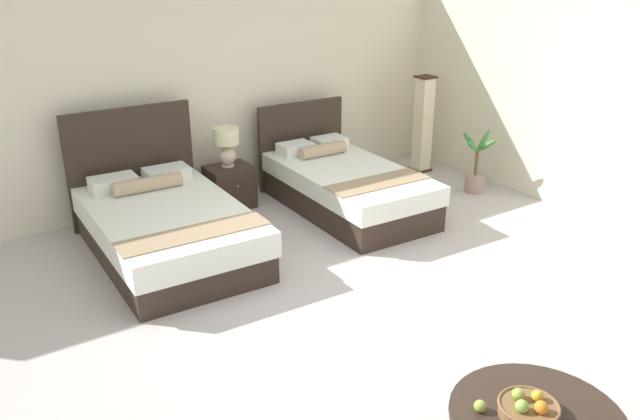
# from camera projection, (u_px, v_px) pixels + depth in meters

# --- Properties ---
(ground_plane) EXTENTS (10.31, 10.02, 0.02)m
(ground_plane) POSITION_uv_depth(u_px,v_px,m) (367.00, 303.00, 5.78)
(ground_plane) COLOR #BAB0AF
(wall_back) EXTENTS (10.31, 0.12, 2.66)m
(wall_back) POSITION_uv_depth(u_px,v_px,m) (206.00, 90.00, 7.75)
(wall_back) COLOR beige
(wall_back) RESTS_ON ground
(wall_side_right) EXTENTS (0.12, 5.62, 2.66)m
(wall_side_right) POSITION_uv_depth(u_px,v_px,m) (586.00, 99.00, 7.30)
(wall_side_right) COLOR beige
(wall_side_right) RESTS_ON ground
(bed_near_window) EXTENTS (1.46, 2.27, 1.32)m
(bed_near_window) POSITION_uv_depth(u_px,v_px,m) (166.00, 226.00, 6.57)
(bed_near_window) COLOR #31241D
(bed_near_window) RESTS_ON ground
(bed_near_corner) EXTENTS (1.25, 2.25, 1.10)m
(bed_near_corner) POSITION_uv_depth(u_px,v_px,m) (345.00, 185.00, 7.70)
(bed_near_corner) COLOR #31241D
(bed_near_corner) RESTS_ON ground
(nightstand) EXTENTS (0.52, 0.44, 0.51)m
(nightstand) POSITION_uv_depth(u_px,v_px,m) (230.00, 187.00, 7.77)
(nightstand) COLOR #31241D
(nightstand) RESTS_ON ground
(table_lamp) EXTENTS (0.30, 0.30, 0.46)m
(table_lamp) POSITION_uv_depth(u_px,v_px,m) (226.00, 143.00, 7.58)
(table_lamp) COLOR beige
(table_lamp) RESTS_ON nightstand
(fruit_bowl) EXTENTS (0.35, 0.35, 0.14)m
(fruit_bowl) POSITION_uv_depth(u_px,v_px,m) (528.00, 408.00, 3.66)
(fruit_bowl) COLOR brown
(fruit_bowl) RESTS_ON coffee_table
(loose_apple) EXTENTS (0.07, 0.07, 0.07)m
(loose_apple) POSITION_uv_depth(u_px,v_px,m) (480.00, 406.00, 3.70)
(loose_apple) COLOR #91A83C
(loose_apple) RESTS_ON coffee_table
(floor_lamp_corner) EXTENTS (0.23, 0.23, 1.32)m
(floor_lamp_corner) POSITION_uv_depth(u_px,v_px,m) (423.00, 125.00, 8.87)
(floor_lamp_corner) COLOR #361F17
(floor_lamp_corner) RESTS_ON ground
(potted_palm) EXTENTS (0.49, 0.54, 0.80)m
(potted_palm) POSITION_uv_depth(u_px,v_px,m) (475.00, 173.00, 8.25)
(potted_palm) COLOR tan
(potted_palm) RESTS_ON ground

